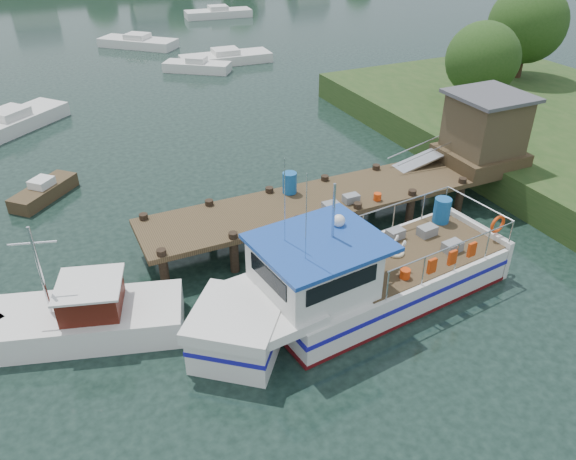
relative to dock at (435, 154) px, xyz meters
name	(u,v)px	position (x,y,z in m)	size (l,w,h in m)	color
ground_plane	(295,235)	(-6.51, -0.01, -2.24)	(160.00, 160.00, 0.00)	black
dock	(435,154)	(0.00, 0.00, 0.00)	(16.60, 3.00, 4.78)	#453520
lobster_boat	(350,282)	(-6.90, -4.82, -1.23)	(11.80, 4.50, 5.60)	silver
work_boat	(68,319)	(-15.24, -2.35, -1.62)	(7.37, 3.94, 3.89)	silver
moored_rowboat	(44,191)	(-15.16, 7.45, -1.89)	(3.09, 3.11, 0.95)	#453520
moored_far	(218,13)	(5.40, 43.41, -1.80)	(7.17, 3.07, 1.18)	silver
moored_a	(11,122)	(-16.07, 17.01, -1.78)	(6.58, 6.03, 1.23)	silver
moored_b	(197,66)	(-2.97, 24.11, -1.84)	(4.96, 4.25, 1.09)	silver
moored_c	(226,58)	(-0.20, 25.49, -1.83)	(7.15, 2.80, 1.11)	silver
moored_d	(138,42)	(-5.29, 33.66, -1.82)	(6.47, 6.26, 1.14)	silver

